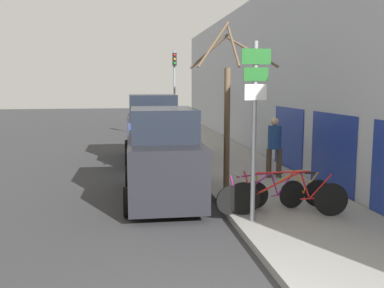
{
  "coord_description": "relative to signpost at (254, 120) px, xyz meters",
  "views": [
    {
      "loc": [
        -1.21,
        -3.86,
        2.9
      ],
      "look_at": [
        0.5,
        6.68,
        1.43
      ],
      "focal_mm": 40.0,
      "sensor_mm": 36.0,
      "label": 1
    }
  ],
  "objects": [
    {
      "name": "sidewalk_curb",
      "position": [
        1.24,
        9.72,
        -2.13
      ],
      "size": [
        3.2,
        32.0,
        0.15
      ],
      "color": "gray",
      "rests_on": "ground"
    },
    {
      "name": "signpost",
      "position": [
        0.0,
        0.0,
        0.0
      ],
      "size": [
        0.59,
        0.11,
        3.6
      ],
      "color": "gray",
      "rests_on": "sidewalk_curb"
    },
    {
      "name": "bicycle_1",
      "position": [
        0.4,
        0.62,
        -1.69
      ],
      "size": [
        2.13,
        0.52,
        0.87
      ],
      "rotation": [
        0.0,
        0.0,
        1.74
      ],
      "color": "black",
      "rests_on": "sidewalk_curb"
    },
    {
      "name": "bicycle_2",
      "position": [
        1.03,
        0.8,
        -1.69
      ],
      "size": [
        2.09,
        0.44,
        0.86
      ],
      "rotation": [
        0.0,
        0.0,
        1.53
      ],
      "color": "black",
      "rests_on": "sidewalk_curb"
    },
    {
      "name": "bicycle_0",
      "position": [
        0.83,
        0.24,
        -1.64
      ],
      "size": [
        2.5,
        0.65,
        0.98
      ],
      "rotation": [
        0.0,
        0.0,
        1.36
      ],
      "color": "black",
      "rests_on": "sidewalk_curb"
    },
    {
      "name": "parked_car_1",
      "position": [
        -1.47,
        8.16,
        -1.06
      ],
      "size": [
        2.13,
        4.17,
        2.55
      ],
      "rotation": [
        0.0,
        0.0,
        -0.01
      ],
      "color": "navy",
      "rests_on": "ground"
    },
    {
      "name": "pedestrian_near",
      "position": [
        1.88,
        3.93,
        -1.02
      ],
      "size": [
        0.47,
        0.4,
        1.79
      ],
      "rotation": [
        0.0,
        0.0,
        -0.11
      ],
      "color": "#4C3D2D",
      "rests_on": "sidewalk_curb"
    },
    {
      "name": "traffic_light",
      "position": [
        0.07,
        13.79,
        0.82
      ],
      "size": [
        0.2,
        0.3,
        4.5
      ],
      "color": "gray",
      "rests_on": "sidewalk_curb"
    },
    {
      "name": "street_tree",
      "position": [
        0.07,
        2.53,
        -0.02
      ],
      "size": [
        2.05,
        1.25,
        4.33
      ],
      "color": "brown",
      "rests_on": "sidewalk_curb"
    },
    {
      "name": "building_facade",
      "position": [
        2.98,
        9.65,
        1.02
      ],
      "size": [
        0.23,
        32.0,
        6.5
      ],
      "color": "#B2B7C1",
      "rests_on": "ground"
    },
    {
      "name": "parked_car_0",
      "position": [
        -1.6,
        2.45,
        -1.13
      ],
      "size": [
        2.02,
        4.3,
        2.34
      ],
      "rotation": [
        0.0,
        0.0,
        -0.02
      ],
      "color": "black",
      "rests_on": "ground"
    },
    {
      "name": "ground_plane",
      "position": [
        -1.36,
        6.92,
        -2.21
      ],
      "size": [
        80.0,
        80.0,
        0.0
      ],
      "primitive_type": "plane",
      "color": "#333335"
    }
  ]
}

